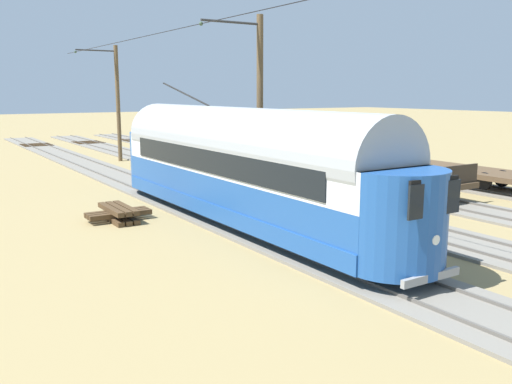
# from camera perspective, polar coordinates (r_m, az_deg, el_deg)

# --- Properties ---
(ground_plane) EXTENTS (220.00, 220.00, 0.00)m
(ground_plane) POSITION_cam_1_polar(r_m,az_deg,el_deg) (28.39, 5.16, 0.46)
(ground_plane) COLOR #937F51
(track_streetcar_siding) EXTENTS (2.80, 80.00, 0.18)m
(track_streetcar_siding) POSITION_cam_1_polar(r_m,az_deg,el_deg) (33.31, 14.40, 1.73)
(track_streetcar_siding) COLOR slate
(track_streetcar_siding) RESTS_ON ground
(track_adjacent_siding) EXTENTS (2.80, 80.00, 0.18)m
(track_adjacent_siding) POSITION_cam_1_polar(r_m,az_deg,el_deg) (30.09, 8.31, 1.06)
(track_adjacent_siding) COLOR slate
(track_adjacent_siding) RESTS_ON ground
(track_third_siding) EXTENTS (2.80, 80.00, 0.18)m
(track_third_siding) POSITION_cam_1_polar(r_m,az_deg,el_deg) (27.29, 0.88, 0.21)
(track_third_siding) COLOR slate
(track_third_siding) RESTS_ON ground
(track_outer_siding) EXTENTS (2.80, 80.00, 0.18)m
(track_outer_siding) POSITION_cam_1_polar(r_m,az_deg,el_deg) (25.05, -8.06, -0.80)
(track_outer_siding) COLOR slate
(track_outer_siding) RESTS_ON ground
(vintage_streetcar) EXTENTS (2.65, 17.71, 5.09)m
(vintage_streetcar) POSITION_cam_1_polar(r_m,az_deg,el_deg) (19.98, -1.72, 2.90)
(vintage_streetcar) COLOR #1E4C93
(vintage_streetcar) RESTS_ON ground
(flatcar_adjacent) EXTENTS (2.80, 14.03, 1.60)m
(flatcar_adjacent) POSITION_cam_1_polar(r_m,az_deg,el_deg) (29.30, 9.51, 2.37)
(flatcar_adjacent) COLOR brown
(flatcar_adjacent) RESTS_ON ground
(flatcar_far_siding) EXTENTS (2.80, 14.20, 1.60)m
(flatcar_far_siding) POSITION_cam_1_polar(r_m,az_deg,el_deg) (32.47, 15.89, 2.88)
(flatcar_far_siding) COLOR brown
(flatcar_far_siding) RESTS_ON ground
(catenary_pole_foreground) EXTENTS (2.96, 0.28, 8.00)m
(catenary_pole_foreground) POSITION_cam_1_polar(r_m,az_deg,el_deg) (40.12, -14.20, 9.05)
(catenary_pole_foreground) COLOR brown
(catenary_pole_foreground) RESTS_ON ground
(catenary_pole_mid_near) EXTENTS (2.96, 0.28, 8.00)m
(catenary_pole_mid_near) POSITION_cam_1_polar(r_m,az_deg,el_deg) (23.65, 0.25, 8.70)
(catenary_pole_mid_near) COLOR brown
(catenary_pole_mid_near) RESTS_ON ground
(overhead_wire_run) EXTENTS (2.75, 40.34, 0.18)m
(overhead_wire_run) POSITION_cam_1_polar(r_m,az_deg,el_deg) (23.15, -6.47, 16.74)
(overhead_wire_run) COLOR black
(overhead_wire_run) RESTS_ON ground
(spare_tie_stack) EXTENTS (2.40, 2.40, 0.54)m
(spare_tie_stack) POSITION_cam_1_polar(r_m,az_deg,el_deg) (21.69, -14.05, -2.16)
(spare_tie_stack) COLOR #47331E
(spare_tie_stack) RESTS_ON ground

